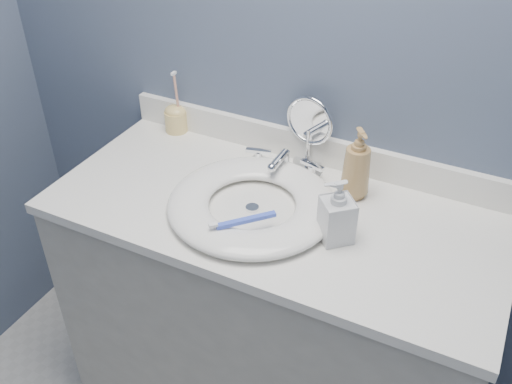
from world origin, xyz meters
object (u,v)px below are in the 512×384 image
Objects in this scene: makeup_mirror at (309,129)px; soap_bottle_clear at (338,211)px; toothbrush_holder at (176,117)px; soap_bottle_amber at (357,164)px.

makeup_mirror is 0.34m from soap_bottle_clear.
toothbrush_holder is (-0.65, 0.28, -0.04)m from soap_bottle_clear.
toothbrush_holder is (-0.46, -0.00, -0.07)m from makeup_mirror.
soap_bottle_amber is (0.17, -0.09, -0.02)m from makeup_mirror.
makeup_mirror is 0.20m from soap_bottle_amber.
makeup_mirror is at bearing 115.83° from soap_bottle_amber.
soap_bottle_clear is 0.71m from toothbrush_holder.
toothbrush_holder is (-0.63, 0.09, -0.05)m from soap_bottle_amber.
soap_bottle_amber is 0.98× the size of toothbrush_holder.
toothbrush_holder is at bearing -154.70° from soap_bottle_clear.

